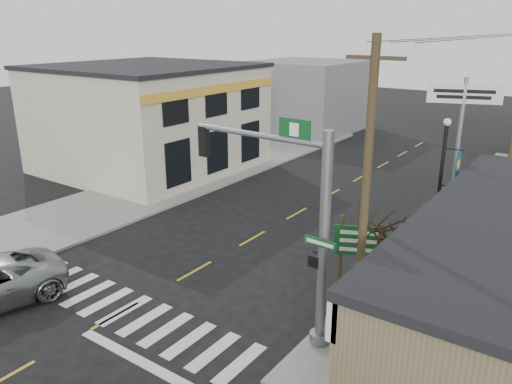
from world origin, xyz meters
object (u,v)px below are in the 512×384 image
Objects in this scene: dance_center_sign at (462,116)px; utility_pole_near at (365,204)px; lamp_post at (442,179)px; guide_sign at (359,249)px; fire_hydrant at (351,294)px; bare_tree at (382,219)px; traffic_signal_pole at (300,214)px.

utility_pole_near is (0.62, -12.45, -0.62)m from dance_center_sign.
dance_center_sign is at bearing 115.82° from lamp_post.
guide_sign is 4.03m from utility_pole_near.
fire_hydrant is 0.13× the size of lamp_post.
guide_sign is 0.64× the size of bare_tree.
lamp_post reaches higher than fire_hydrant.
lamp_post is 6.49m from bare_tree.
traffic_signal_pole is 2.25× the size of guide_sign.
traffic_signal_pole is at bearing -137.02° from bare_tree.
guide_sign is at bearing 80.93° from traffic_signal_pole.
dance_center_sign is 0.77× the size of utility_pole_near.
dance_center_sign is at bearing 87.49° from traffic_signal_pole.
fire_hydrant is at bearing -114.94° from guide_sign.
fire_hydrant is 0.10× the size of dance_center_sign.
lamp_post reaches higher than guide_sign.
utility_pole_near is at bearing -71.35° from lamp_post.
dance_center_sign is 12.48m from utility_pole_near.
dance_center_sign reaches higher than lamp_post.
fire_hydrant is at bearing -83.31° from lamp_post.
traffic_signal_pole is 0.75× the size of utility_pole_near.
dance_center_sign reaches higher than guide_sign.
bare_tree is 0.52× the size of utility_pole_near.
traffic_signal_pole is 3.72m from guide_sign.
utility_pole_near is at bearing -90.00° from bare_tree.
dance_center_sign is at bearing 95.23° from utility_pole_near.
lamp_post is 8.02m from utility_pole_near.
fire_hydrant is at bearing 120.05° from utility_pole_near.
utility_pole_near is (1.20, -2.73, 2.71)m from guide_sign.
bare_tree is at bearing -71.30° from lamp_post.
dance_center_sign is (0.58, 10.16, 4.87)m from fire_hydrant.
lamp_post is 0.83× the size of dance_center_sign.
bare_tree is at bearing 92.40° from utility_pole_near.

